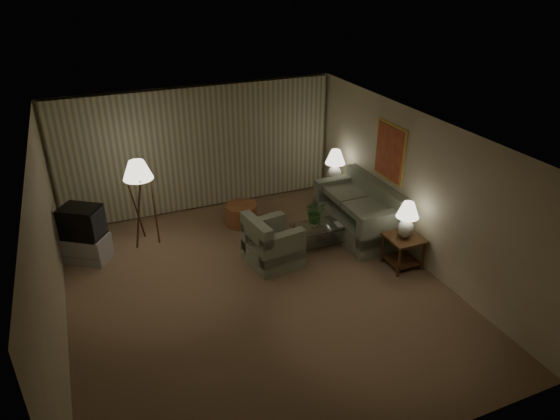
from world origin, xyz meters
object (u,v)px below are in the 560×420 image
object	(u,v)px
armchair	(273,244)
coffee_table	(321,232)
sofa	(357,214)
crt_tv	(82,222)
side_table_far	(334,190)
vase	(315,223)
floor_lamp	(142,201)
side_table_near	(403,246)
ottoman	(241,214)
table_lamp_near	(407,217)
tv_cabinet	(87,248)
table_lamp_far	(335,163)

from	to	relation	value
armchair	coffee_table	size ratio (longest dim) A/B	1.02
sofa	crt_tv	size ratio (longest dim) A/B	2.34
side_table_far	vase	world-z (taller)	side_table_far
crt_tv	armchair	bearing A→B (deg)	10.49
side_table_far	floor_lamp	distance (m)	4.13
floor_lamp	side_table_near	bearing A→B (deg)	-32.70
armchair	side_table_far	distance (m)	2.62
armchair	side_table_far	world-z (taller)	armchair
sofa	side_table_far	xyz separation A→B (m)	(0.15, 1.25, -0.03)
sofa	ottoman	world-z (taller)	sofa
armchair	table_lamp_near	bearing A→B (deg)	-123.69
side_table_near	tv_cabinet	size ratio (longest dim) A/B	0.66
armchair	table_lamp_far	bearing A→B (deg)	-60.68
table_lamp_far	coffee_table	world-z (taller)	table_lamp_far
side_table_far	coffee_table	size ratio (longest dim) A/B	0.55
table_lamp_near	side_table_far	bearing A→B (deg)	90.00
ottoman	armchair	bearing A→B (deg)	-88.13
side_table_far	table_lamp_near	xyz separation A→B (m)	(-0.00, -2.60, 0.59)
armchair	floor_lamp	distance (m)	2.63
crt_tv	vase	bearing A→B (deg)	18.67
table_lamp_near	coffee_table	size ratio (longest dim) A/B	0.62
side_table_far	tv_cabinet	distance (m)	5.21
table_lamp_far	armchair	bearing A→B (deg)	-142.91
crt_tv	ottoman	distance (m)	3.12
armchair	tv_cabinet	size ratio (longest dim) A/B	1.22
side_table_far	tv_cabinet	xyz separation A→B (m)	(-5.20, -0.19, -0.16)
side_table_near	table_lamp_near	xyz separation A→B (m)	(-0.00, 0.00, 0.58)
coffee_table	ottoman	xyz separation A→B (m)	(-1.15, 1.39, -0.06)
sofa	armchair	distance (m)	1.97
table_lamp_near	coffee_table	distance (m)	1.75
side_table_far	table_lamp_far	size ratio (longest dim) A/B	0.80
crt_tv	vase	xyz separation A→B (m)	(4.06, -1.16, -0.29)
table_lamp_near	vase	distance (m)	1.77
armchair	table_lamp_near	xyz separation A→B (m)	(2.09, -1.02, 0.63)
sofa	crt_tv	bearing A→B (deg)	-101.69
sofa	ottoman	size ratio (longest dim) A/B	2.97
coffee_table	floor_lamp	distance (m)	3.46
side_table_near	coffee_table	xyz separation A→B (m)	(-0.99, 1.25, -0.14)
floor_lamp	ottoman	size ratio (longest dim) A/B	2.59
side_table_near	ottoman	distance (m)	3.41
side_table_far	table_lamp_near	distance (m)	2.67
table_lamp_near	crt_tv	distance (m)	5.73
coffee_table	tv_cabinet	world-z (taller)	tv_cabinet
side_table_near	table_lamp_near	size ratio (longest dim) A/B	0.89
side_table_near	table_lamp_near	bearing A→B (deg)	172.87
armchair	side_table_near	distance (m)	2.33
table_lamp_near	vase	world-z (taller)	table_lamp_near
crt_tv	tv_cabinet	bearing A→B (deg)	0.00
crt_tv	ottoman	xyz separation A→B (m)	(3.05, 0.23, -0.57)
floor_lamp	vase	distance (m)	3.29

